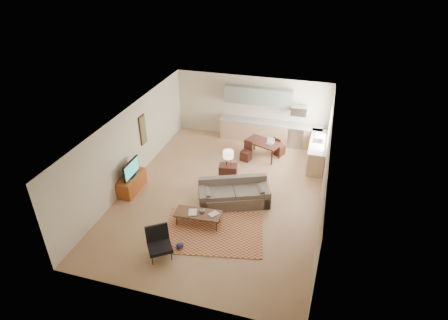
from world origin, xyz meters
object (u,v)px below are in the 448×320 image
(coffee_table, at_px, (198,218))
(sofa, at_px, (234,193))
(tv_credenza, at_px, (132,183))
(console_table, at_px, (228,174))
(dining_table, at_px, (263,149))
(armchair, at_px, (159,244))

(coffee_table, bearing_deg, sofa, 55.78)
(tv_credenza, bearing_deg, console_table, 23.97)
(coffee_table, relative_size, dining_table, 1.04)
(armchair, height_order, console_table, armchair)
(console_table, relative_size, dining_table, 0.54)
(coffee_table, bearing_deg, armchair, -113.04)
(sofa, height_order, coffee_table, sofa)
(armchair, height_order, tv_credenza, armchair)
(armchair, bearing_deg, sofa, 29.71)
(coffee_table, bearing_deg, console_table, 80.22)
(coffee_table, xyz_separation_m, dining_table, (1.09, 4.55, 0.13))
(console_table, bearing_deg, coffee_table, -104.86)
(console_table, bearing_deg, armchair, -110.21)
(sofa, xyz_separation_m, coffee_table, (-0.77, -1.29, -0.20))
(sofa, relative_size, tv_credenza, 1.87)
(sofa, height_order, armchair, armchair)
(armchair, xyz_separation_m, dining_table, (1.64, 6.08, -0.07))
(coffee_table, height_order, console_table, console_table)
(coffee_table, height_order, armchair, armchair)
(sofa, bearing_deg, tv_credenza, 161.55)
(sofa, relative_size, dining_table, 1.75)
(sofa, relative_size, console_table, 3.23)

